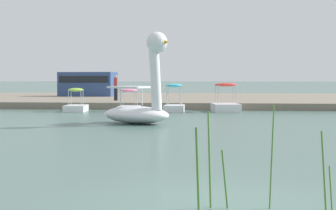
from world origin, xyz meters
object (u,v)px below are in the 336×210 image
at_px(pedal_boat_pink, 129,104).
at_px(pedal_boat_lime, 76,105).
at_px(swan_boat, 140,101).
at_px(pedal_boat_cyan, 174,104).
at_px(person_on_path, 116,87).
at_px(pedal_boat_red, 226,104).
at_px(parked_van, 88,83).

height_order(pedal_boat_pink, pedal_boat_lime, pedal_boat_lime).
xyz_separation_m(swan_boat, pedal_boat_pink, (-1.99, 8.69, -0.51)).
xyz_separation_m(pedal_boat_cyan, person_on_path, (-4.35, 5.01, 0.85)).
relative_size(pedal_boat_red, pedal_boat_lime, 1.11).
xyz_separation_m(pedal_boat_pink, pedal_boat_lime, (-3.01, -0.37, -0.07)).
height_order(swan_boat, pedal_boat_lime, swan_boat).
bearing_deg(pedal_boat_cyan, parked_van, 121.22).
distance_m(swan_boat, pedal_boat_red, 9.55).
height_order(pedal_boat_red, person_on_path, person_on_path).
height_order(person_on_path, parked_van, parked_van).
height_order(swan_boat, pedal_boat_pink, swan_boat).
bearing_deg(parked_van, person_on_path, -65.34).
relative_size(swan_boat, person_on_path, 2.25).
height_order(swan_boat, person_on_path, swan_boat).
xyz_separation_m(swan_boat, pedal_boat_red, (3.54, 8.85, -0.48)).
bearing_deg(pedal_boat_lime, pedal_boat_cyan, 4.09).
bearing_deg(pedal_boat_pink, parked_van, 112.68).
distance_m(pedal_boat_lime, parked_van, 14.69).
bearing_deg(pedal_boat_cyan, swan_boat, -94.09).
bearing_deg(pedal_boat_red, parked_van, 129.43).
bearing_deg(pedal_boat_lime, person_on_path, 76.80).
distance_m(pedal_boat_cyan, person_on_path, 6.69).
relative_size(swan_boat, pedal_boat_lime, 1.68).
xyz_separation_m(pedal_boat_red, pedal_boat_lime, (-8.53, -0.54, -0.10)).
bearing_deg(pedal_boat_lime, pedal_boat_red, 3.60).
relative_size(pedal_boat_pink, parked_van, 0.39).
xyz_separation_m(pedal_boat_cyan, pedal_boat_pink, (-2.61, -0.03, -0.02)).
distance_m(pedal_boat_lime, person_on_path, 5.63).
distance_m(swan_boat, pedal_boat_pink, 8.93).
relative_size(pedal_boat_lime, parked_van, 0.47).
bearing_deg(swan_boat, pedal_boat_red, 68.23).
distance_m(pedal_boat_cyan, pedal_boat_pink, 2.61).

